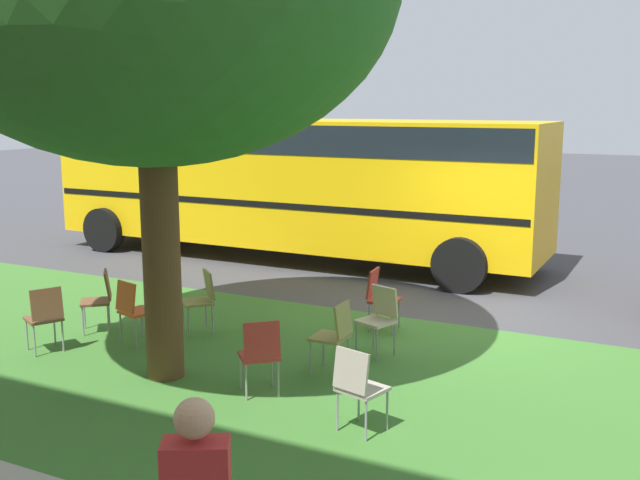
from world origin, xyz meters
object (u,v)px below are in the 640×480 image
chair_8 (335,332)px  chair_4 (260,351)px  chair_0 (100,296)px  chair_5 (202,296)px  chair_6 (358,383)px  chair_2 (45,314)px  school_bus (291,174)px  chair_1 (133,307)px  chair_3 (379,315)px  chair_7 (380,294)px

chair_8 → chair_4: bearing=66.9°
chair_0 → chair_5: (-1.29, -0.64, 0.00)m
chair_6 → chair_0: bearing=-16.9°
chair_2 → school_bus: bearing=-89.1°
chair_5 → chair_8: same height
chair_0 → chair_6: bearing=163.1°
chair_5 → school_bus: 5.43m
chair_5 → chair_6: same height
school_bus → chair_2: bearing=90.9°
chair_0 → chair_1: 0.84m
chair_1 → chair_2: size_ratio=1.00×
chair_6 → chair_3: bearing=-72.6°
chair_2 → chair_7: same height
chair_0 → chair_3: bearing=-166.8°
chair_8 → school_bus: school_bus is taller
chair_4 → chair_5: same height
chair_1 → chair_4: size_ratio=1.00×
chair_0 → chair_1: bearing=163.2°
chair_8 → chair_5: bearing=-15.1°
chair_3 → chair_8: 0.94m
chair_0 → chair_2: same height
chair_2 → chair_8: same height
chair_1 → chair_7: size_ratio=1.00×
chair_6 → chair_7: size_ratio=1.00×
chair_1 → chair_7: (-2.69, -2.12, 0.00)m
chair_5 → chair_8: bearing=164.9°
chair_4 → chair_0: bearing=-17.3°
chair_1 → chair_6: 3.98m
chair_7 → chair_8: (-0.20, 1.88, 0.00)m
school_bus → chair_4: bearing=116.4°
chair_3 → chair_7: size_ratio=1.00×
chair_7 → chair_8: same height
chair_3 → chair_4: same height
chair_3 → chair_5: 2.61m
chair_0 → chair_4: same height
chair_2 → chair_7: bearing=-140.3°
chair_3 → chair_6: 2.43m
chair_0 → chair_5: 1.44m
chair_0 → school_bus: bearing=-89.1°
chair_2 → school_bus: (0.10, -6.77, 1.24)m
chair_1 → chair_7: 3.43m
chair_7 → school_bus: size_ratio=0.08×
chair_5 → chair_4: bearing=140.0°
chair_8 → school_bus: size_ratio=0.08×
chair_5 → school_bus: (1.38, -5.10, 1.24)m
chair_2 → chair_5: 2.10m
chair_4 → chair_7: same height
chair_5 → chair_1: bearing=61.5°
chair_3 → chair_6: same height
chair_1 → chair_5: (-0.48, -0.89, 0.00)m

